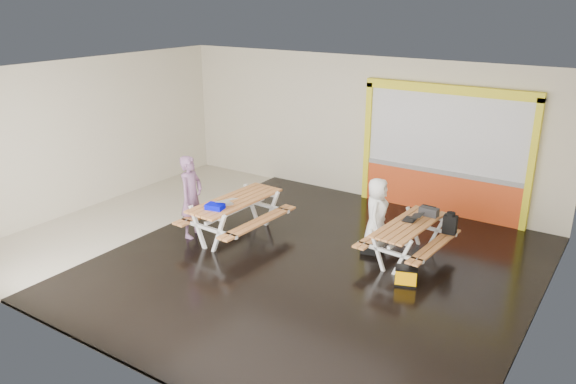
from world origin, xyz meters
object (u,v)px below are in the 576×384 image
Objects in this scene: person_right at (377,213)px; toolbox at (429,212)px; picnic_table_right at (409,232)px; dark_case at (371,249)px; person_left at (191,197)px; fluke_bag at (406,276)px; picnic_table_left at (236,209)px; backpack at (450,223)px; laptop_right at (412,218)px; laptop_left at (224,203)px; blue_pouch at (215,207)px.

toolbox is at bearing -72.73° from person_right.
dark_case is (-0.69, -0.14, -0.47)m from picnic_table_right.
fluke_bag is (4.55, 0.46, -0.70)m from person_left.
dark_case is (2.69, 0.84, -0.54)m from picnic_table_left.
backpack is (3.97, 1.57, 0.05)m from picnic_table_left.
backpack reaches higher than fluke_bag.
toolbox is (0.17, 0.42, 0.03)m from laptop_right.
picnic_table_right is 1.17× the size of person_left.
laptop_left is at bearing -154.93° from dark_case.
blue_pouch is at bearing -154.25° from picnic_table_right.
picnic_table_left is at bearing -161.20° from laptop_right.
fluke_bag is at bearing -71.27° from laptop_right.
laptop_left is 1.41× the size of dark_case.
person_right is (3.47, 1.49, -0.10)m from person_left.
person_left reaches higher than dark_case.
picnic_table_right is 4.73× the size of backpack.
fluke_bag is at bearing -97.57° from backpack.
person_left is 4.46m from laptop_right.
laptop_left is (0.03, -0.41, 0.26)m from picnic_table_left.
fluke_bag is at bearing -93.84° from person_left.
picnic_table_right is (3.38, 0.98, -0.07)m from picnic_table_left.
laptop_left is 3.83m from fluke_bag.
laptop_left is 3.05m from dark_case.
laptop_right is 1.07× the size of blue_pouch.
fluke_bag is (0.38, -0.99, -0.39)m from picnic_table_right.
picnic_table_left is at bearing 90.39° from blue_pouch.
dark_case is (-0.68, -0.31, -0.70)m from laptop_right.
backpack is at bearing 21.56° from picnic_table_left.
picnic_table_left is 4.27m from backpack.
person_right is (-0.70, 0.05, 0.22)m from picnic_table_right.
blue_pouch is 4.17m from toolbox.
person_right is at bearing -157.27° from backpack.
laptop_right reaches higher than picnic_table_left.
laptop_left is 4.42m from backpack.
picnic_table_left is at bearing 96.37° from person_right.
person_right is 1.01m from toolbox.
dark_case is at bearing 166.70° from person_right.
person_right is 3.80× the size of dark_case.
picnic_table_left reaches higher than fluke_bag.
laptop_left reaches higher than fluke_bag.
laptop_left reaches higher than toolbox.
person_right is 3.85× the size of toolbox.
person_left is (-0.79, -0.46, 0.25)m from picnic_table_left.
blue_pouch reaches higher than laptop_right.
person_right reaches higher than blue_pouch.
backpack is at bearing 82.43° from fluke_bag.
laptop_left is (0.81, 0.06, 0.02)m from person_left.
picnic_table_right is at bearing -135.14° from backpack.
laptop_right is 1.03m from dark_case.
toolbox is at bearing 74.56° from picnic_table_right.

